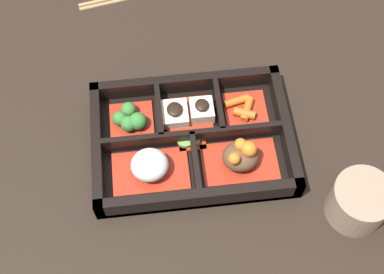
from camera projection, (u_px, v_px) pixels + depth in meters
name	position (u px, v px, depth m)	size (l,w,h in m)	color
ground_plane	(192.00, 145.00, 0.81)	(3.00, 3.00, 0.00)	black
bento_base	(192.00, 143.00, 0.81)	(0.29, 0.21, 0.01)	black
bento_rim	(192.00, 137.00, 0.80)	(0.29, 0.21, 0.04)	black
bowl_stew	(241.00, 157.00, 0.77)	(0.11, 0.07, 0.05)	#B22D19
bowl_rice	(150.00, 167.00, 0.76)	(0.11, 0.07, 0.04)	#B22D19
bowl_carrots	(244.00, 109.00, 0.82)	(0.07, 0.07, 0.02)	#B22D19
bowl_tofu	(188.00, 113.00, 0.81)	(0.08, 0.07, 0.03)	#B22D19
bowl_greens	(130.00, 119.00, 0.81)	(0.07, 0.07, 0.03)	#B22D19
bowl_pickles	(189.00, 140.00, 0.80)	(0.04, 0.03, 0.01)	#B22D19
tea_cup	(359.00, 201.00, 0.73)	(0.08, 0.08, 0.06)	gray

